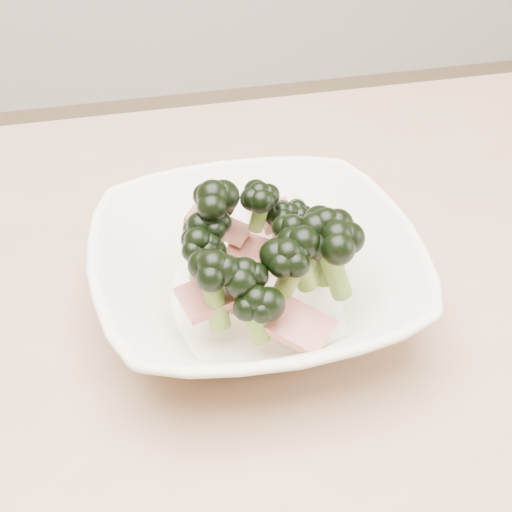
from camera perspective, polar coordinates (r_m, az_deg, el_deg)
The scene contains 2 objects.
dining_table at distance 0.62m, azimuth -10.12°, elevation -14.42°, with size 1.20×0.80×0.75m.
broccoli_dish at distance 0.56m, azimuth 0.06°, elevation -1.03°, with size 0.26×0.26×0.12m.
Camera 1 is at (0.02, -0.38, 1.14)m, focal length 50.00 mm.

